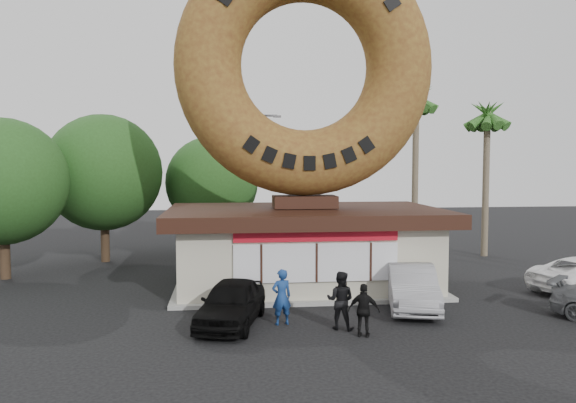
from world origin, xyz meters
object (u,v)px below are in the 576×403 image
Objects in this scene: donut_shop at (305,244)px; car_silver at (412,287)px; street_lamp at (249,174)px; car_black at (231,302)px; person_left at (282,297)px; person_right at (364,310)px; person_center at (340,300)px; giant_donut at (305,66)px.

donut_shop reaches higher than car_silver.
street_lamp is 15.71m from car_black.
person_left is 2.77m from person_right.
person_left is 1.90m from person_center.
giant_donut is 2.30× the size of car_silver.
car_silver is at bearing -109.23° from person_right.
person_left is at bearing -13.74° from person_right.
street_lamp is at bearing -58.64° from person_center.
car_silver is at bearing 26.44° from car_black.
person_right is at bearing 146.19° from person_center.
donut_shop reaches higher than car_black.
giant_donut is 10.18m from person_center.
giant_donut is at bearing 143.66° from car_silver.
person_center is 1.01m from person_right.
car_silver is (3.30, -3.86, -8.32)m from giant_donut.
donut_shop is 5.64m from person_left.
person_left reaches higher than car_silver.
person_center is at bearing -87.56° from donut_shop.
street_lamp is 1.91× the size of car_black.
donut_shop is 7.02m from person_right.
person_center is (0.26, -6.06, -0.86)m from donut_shop.
giant_donut is at bearing 73.80° from car_black.
car_black is at bearing -155.04° from car_silver.
car_silver is (6.41, 1.34, 0.04)m from car_black.
person_right is at bearing -83.46° from donut_shop.
giant_donut reaches higher than street_lamp.
person_left is 0.43× the size of car_black.
donut_shop reaches higher than person_center.
donut_shop is 7.30m from giant_donut.
giant_donut is 2.52× the size of car_black.
giant_donut is (0.00, 0.02, 7.30)m from donut_shop.
street_lamp reaches higher than car_black.
donut_shop is at bearing -119.93° from person_left.
street_lamp reaches higher than car_silver.
donut_shop is at bearing -63.70° from person_center.
street_lamp is at bearing 100.51° from giant_donut.
person_center is at bearing 144.20° from person_left.
car_silver is at bearing -49.33° from donut_shop.
person_right is 4.26m from car_black.
person_center is at bearing -37.57° from person_right.
person_center is 0.40× the size of car_silver.
giant_donut is at bearing -63.36° from person_right.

